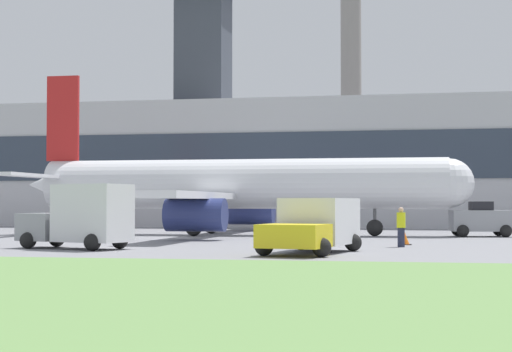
{
  "coord_description": "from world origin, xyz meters",
  "views": [
    {
      "loc": [
        13.12,
        -45.44,
        1.94
      ],
      "look_at": [
        3.23,
        4.41,
        3.52
      ],
      "focal_mm": 60.0,
      "sensor_mm": 36.0,
      "label": 1
    }
  ],
  "objects_px": {
    "airplane": "(234,186)",
    "ground_crew_person": "(401,227)",
    "pushback_tug": "(481,221)",
    "fuel_truck": "(81,218)",
    "baggage_truck": "(314,225)"
  },
  "relations": [
    {
      "from": "airplane",
      "to": "ground_crew_person",
      "type": "distance_m",
      "value": 15.92
    },
    {
      "from": "fuel_truck",
      "to": "ground_crew_person",
      "type": "xyz_separation_m",
      "value": [
        13.07,
        4.19,
        -0.41
      ]
    },
    {
      "from": "baggage_truck",
      "to": "fuel_truck",
      "type": "bearing_deg",
      "value": 175.56
    },
    {
      "from": "airplane",
      "to": "baggage_truck",
      "type": "bearing_deg",
      "value": -67.69
    },
    {
      "from": "baggage_truck",
      "to": "ground_crew_person",
      "type": "distance_m",
      "value": 5.88
    },
    {
      "from": "ground_crew_person",
      "to": "airplane",
      "type": "bearing_deg",
      "value": 130.04
    },
    {
      "from": "pushback_tug",
      "to": "airplane",
      "type": "bearing_deg",
      "value": -178.49
    },
    {
      "from": "airplane",
      "to": "baggage_truck",
      "type": "relative_size",
      "value": 4.43
    },
    {
      "from": "fuel_truck",
      "to": "ground_crew_person",
      "type": "relative_size",
      "value": 3.05
    },
    {
      "from": "fuel_truck",
      "to": "airplane",
      "type": "bearing_deg",
      "value": 79.87
    },
    {
      "from": "fuel_truck",
      "to": "ground_crew_person",
      "type": "distance_m",
      "value": 13.73
    },
    {
      "from": "airplane",
      "to": "ground_crew_person",
      "type": "height_order",
      "value": "airplane"
    },
    {
      "from": "airplane",
      "to": "pushback_tug",
      "type": "xyz_separation_m",
      "value": [
        14.3,
        0.38,
        -2.02
      ]
    },
    {
      "from": "pushback_tug",
      "to": "ground_crew_person",
      "type": "bearing_deg",
      "value": -108.4
    },
    {
      "from": "airplane",
      "to": "ground_crew_person",
      "type": "xyz_separation_m",
      "value": [
        10.16,
        -12.09,
        -2.03
      ]
    }
  ]
}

